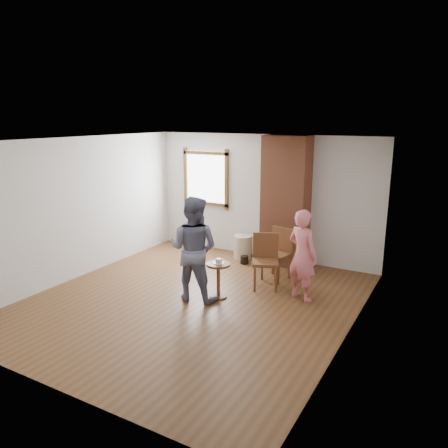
% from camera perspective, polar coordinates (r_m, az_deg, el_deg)
% --- Properties ---
extents(ground, '(5.50, 5.50, 0.00)m').
position_cam_1_polar(ground, '(7.31, -4.10, -9.99)').
color(ground, brown).
rests_on(ground, ground).
extents(room_shell, '(5.04, 5.52, 2.62)m').
position_cam_1_polar(room_shell, '(7.31, -2.11, 4.88)').
color(room_shell, silver).
rests_on(room_shell, ground).
extents(brick_chimney, '(0.90, 0.50, 2.60)m').
position_cam_1_polar(brick_chimney, '(8.80, 8.05, 2.92)').
color(brick_chimney, '#A75C3B').
rests_on(brick_chimney, ground).
extents(stoneware_crock, '(0.44, 0.44, 0.50)m').
position_cam_1_polar(stoneware_crock, '(9.31, 2.49, -3.00)').
color(stoneware_crock, beige).
rests_on(stoneware_crock, ground).
extents(dark_pot, '(0.19, 0.19, 0.16)m').
position_cam_1_polar(dark_pot, '(9.02, 2.67, -4.68)').
color(dark_pot, black).
rests_on(dark_pot, ground).
extents(dining_chair_left, '(0.59, 0.59, 0.96)m').
position_cam_1_polar(dining_chair_left, '(7.72, 5.44, -4.40)').
color(dining_chair_left, brown).
rests_on(dining_chair_left, ground).
extents(dining_chair_right, '(0.52, 0.52, 0.96)m').
position_cam_1_polar(dining_chair_right, '(8.15, 7.13, -3.46)').
color(dining_chair_right, brown).
rests_on(dining_chair_right, ground).
extents(side_table, '(0.40, 0.40, 0.60)m').
position_cam_1_polar(side_table, '(7.28, -0.75, -6.61)').
color(side_table, brown).
rests_on(side_table, ground).
extents(cake_plate, '(0.18, 0.18, 0.01)m').
position_cam_1_polar(cake_plate, '(7.21, -0.75, -5.12)').
color(cake_plate, white).
rests_on(cake_plate, side_table).
extents(cake_slice, '(0.08, 0.07, 0.06)m').
position_cam_1_polar(cake_slice, '(7.20, -0.68, -4.88)').
color(cake_slice, white).
rests_on(cake_slice, cake_plate).
extents(man, '(0.93, 0.77, 1.73)m').
position_cam_1_polar(man, '(7.10, -4.00, -3.26)').
color(man, '#15183B').
rests_on(man, ground).
extents(person_pink, '(0.65, 0.55, 1.52)m').
position_cam_1_polar(person_pink, '(7.22, 10.21, -4.02)').
color(person_pink, '#E1707A').
rests_on(person_pink, ground).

